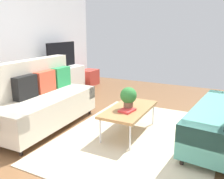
# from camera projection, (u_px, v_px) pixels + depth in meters

# --- Properties ---
(ground_plane) EXTENTS (7.68, 7.68, 0.00)m
(ground_plane) POSITION_uv_depth(u_px,v_px,m) (125.00, 138.00, 3.57)
(ground_plane) COLOR brown
(area_rug) EXTENTS (2.90, 2.20, 0.01)m
(area_rug) POSITION_uv_depth(u_px,v_px,m) (140.00, 137.00, 3.60)
(area_rug) COLOR beige
(area_rug) RESTS_ON ground_plane
(couch_beige) EXTENTS (1.92, 0.90, 1.10)m
(couch_beige) POSITION_uv_depth(u_px,v_px,m) (41.00, 100.00, 3.92)
(couch_beige) COLOR beige
(couch_beige) RESTS_ON ground_plane
(coffee_table) EXTENTS (1.10, 0.56, 0.42)m
(coffee_table) POSITION_uv_depth(u_px,v_px,m) (129.00, 110.00, 3.64)
(coffee_table) COLOR #9E7042
(coffee_table) RESTS_ON ground_plane
(tv_console) EXTENTS (1.40, 0.44, 0.64)m
(tv_console) POSITION_uv_depth(u_px,v_px,m) (62.00, 81.00, 5.97)
(tv_console) COLOR silver
(tv_console) RESTS_ON ground_plane
(tv) EXTENTS (1.00, 0.20, 0.64)m
(tv) POSITION_uv_depth(u_px,v_px,m) (62.00, 56.00, 5.81)
(tv) COLOR black
(tv) RESTS_ON tv_console
(storage_trunk) EXTENTS (0.52, 0.40, 0.44)m
(storage_trunk) POSITION_uv_depth(u_px,v_px,m) (89.00, 77.00, 6.90)
(storage_trunk) COLOR #B2382D
(storage_trunk) RESTS_ON ground_plane
(potted_plant) EXTENTS (0.25, 0.25, 0.34)m
(potted_plant) POSITION_uv_depth(u_px,v_px,m) (128.00, 97.00, 3.55)
(potted_plant) COLOR brown
(potted_plant) RESTS_ON coffee_table
(table_book_0) EXTENTS (0.26, 0.21, 0.03)m
(table_book_0) POSITION_uv_depth(u_px,v_px,m) (127.00, 110.00, 3.48)
(table_book_0) COLOR red
(table_book_0) RESTS_ON coffee_table
(vase_0) EXTENTS (0.09, 0.09, 0.16)m
(vase_0) POSITION_uv_depth(u_px,v_px,m) (43.00, 68.00, 5.40)
(vase_0) COLOR #33B29E
(vase_0) RESTS_ON tv_console
(bottle_0) EXTENTS (0.05, 0.05, 0.24)m
(bottle_0) POSITION_uv_depth(u_px,v_px,m) (51.00, 66.00, 5.47)
(bottle_0) COLOR gold
(bottle_0) RESTS_ON tv_console
(bottle_1) EXTENTS (0.04, 0.04, 0.20)m
(bottle_1) POSITION_uv_depth(u_px,v_px,m) (54.00, 66.00, 5.57)
(bottle_1) COLOR red
(bottle_1) RESTS_ON tv_console
(bottle_2) EXTENTS (0.04, 0.04, 0.23)m
(bottle_2) POSITION_uv_depth(u_px,v_px,m) (56.00, 65.00, 5.65)
(bottle_2) COLOR red
(bottle_2) RESTS_ON tv_console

